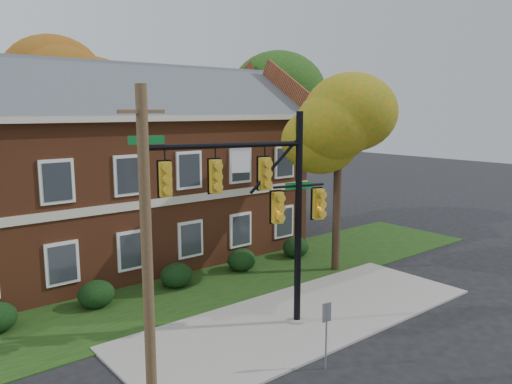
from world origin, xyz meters
TOP-DOWN VIEW (x-y plane):
  - ground at (0.00, 0.00)m, footprint 120.00×120.00m
  - sidewalk at (0.00, 1.00)m, footprint 14.00×5.00m
  - grass_strip at (0.00, 6.00)m, footprint 30.00×6.00m
  - apartment_building at (-2.00, 11.95)m, footprint 18.80×8.80m
  - hedge_left at (-5.50, 6.70)m, footprint 1.40×1.26m
  - hedge_center at (-2.00, 6.70)m, footprint 1.40×1.26m
  - hedge_right at (1.50, 6.70)m, footprint 1.40×1.26m
  - hedge_far_right at (5.00, 6.70)m, footprint 1.40×1.26m
  - tree_near_right at (5.22, 3.87)m, footprint 4.50×4.25m
  - tree_right_rear at (9.31, 12.81)m, footprint 6.30×5.95m
  - tree_far_rear at (-0.66, 19.79)m, footprint 6.84×6.46m
  - traffic_signal at (-1.87, 1.14)m, footprint 6.47×1.89m
  - utility_pole at (-7.00, -0.69)m, footprint 1.25×0.31m
  - sign_post at (-2.10, -2.00)m, footprint 0.29×0.09m

SIDE VIEW (x-z plane):
  - ground at x=0.00m, z-range 0.00..0.00m
  - grass_strip at x=0.00m, z-range 0.00..0.04m
  - sidewalk at x=0.00m, z-range 0.00..0.08m
  - hedge_left at x=-5.50m, z-range 0.00..1.05m
  - hedge_center at x=-2.00m, z-range 0.00..1.05m
  - hedge_right at x=1.50m, z-range 0.00..1.05m
  - hedge_far_right at x=5.00m, z-range 0.00..1.05m
  - sign_post at x=-2.10m, z-range 0.36..2.38m
  - utility_pole at x=-7.00m, z-range 0.06..8.11m
  - traffic_signal at x=-1.87m, z-range 0.90..8.32m
  - apartment_building at x=-2.00m, z-range 0.12..9.86m
  - tree_near_right at x=5.22m, z-range 2.38..10.96m
  - tree_right_rear at x=9.31m, z-range 2.81..13.43m
  - tree_far_rear at x=-0.66m, z-range 3.08..14.60m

